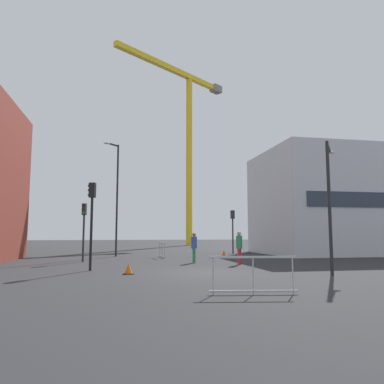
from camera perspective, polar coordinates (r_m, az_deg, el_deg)
The scene contains 14 objects.
ground at distance 16.63m, azimuth 2.05°, elevation -12.28°, with size 160.00×160.00×0.00m, color #28282B.
office_block at distance 34.06m, azimuth 21.18°, elevation -1.59°, with size 12.44×9.67×8.56m.
construction_crane at distance 54.69m, azimuth -0.86°, elevation 9.88°, with size 17.05×13.07×25.35m.
streetlamp_tall at distance 28.56m, azimuth -11.60°, elevation 0.09°, with size 1.12×1.11×8.46m.
streetlamp_short at distance 17.01m, azimuth 20.33°, elevation -0.01°, with size 1.35×1.71×5.65m.
traffic_light_far at distance 31.65m, azimuth 6.25°, elevation -4.95°, with size 0.33×0.39×3.64m.
traffic_light_island at distance 23.54m, azimuth -16.26°, elevation -4.45°, with size 0.29×0.39×3.52m.
traffic_light_near at distance 18.07m, azimuth -15.15°, elevation -2.88°, with size 0.39×0.31×4.09m.
pedestrian_walking at distance 21.94m, azimuth 0.32°, elevation -8.17°, with size 0.34×0.34×1.75m.
pedestrian_waiting at distance 20.96m, azimuth 7.26°, elevation -8.07°, with size 0.34×0.34×1.82m.
safety_barrier_mid_span at distance 26.32m, azimuth -4.61°, elevation -8.84°, with size 0.22×1.85×1.08m.
safety_barrier_front at distance 10.87m, azimuth 9.36°, elevation -12.38°, with size 2.50×0.43×1.08m.
traffic_cone_orange at distance 16.30m, azimuth -9.72°, elevation -11.57°, with size 0.46×0.46×0.46m.
traffic_cone_striped at distance 26.71m, azimuth 4.91°, elevation -9.48°, with size 0.53×0.53×0.53m.
Camera 1 is at (-3.67, -16.12, 1.73)m, focal length 34.76 mm.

